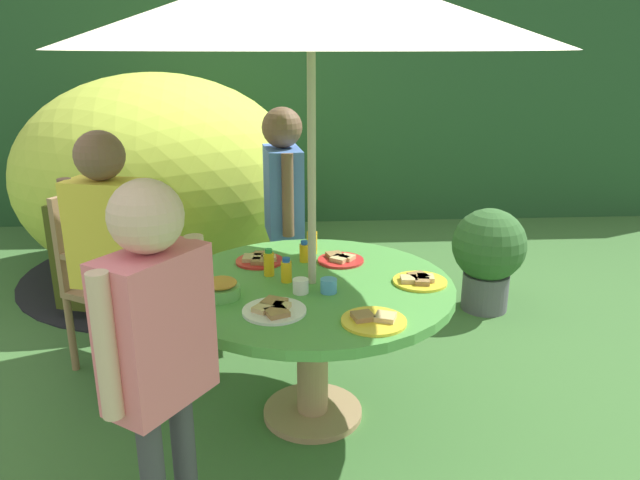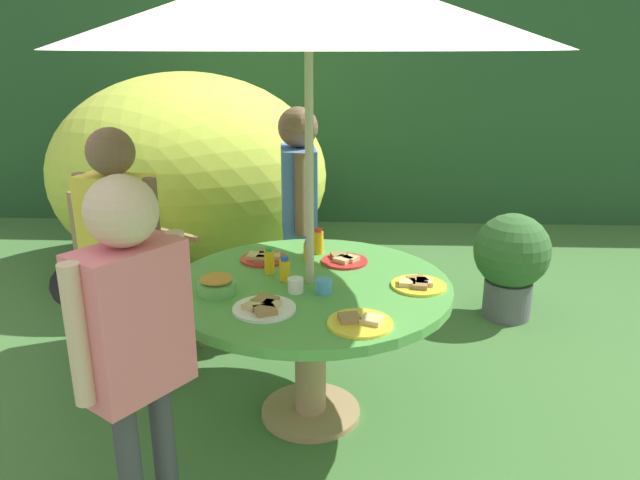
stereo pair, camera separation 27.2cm
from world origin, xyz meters
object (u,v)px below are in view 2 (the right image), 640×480
Objects in this scene: dome_tent at (189,175)px; juice_bottle_mid_right at (269,261)px; plate_center_front at (264,258)px; wooden_chair at (129,261)px; plate_far_right at (264,307)px; juice_bottle_mid_left at (318,242)px; snack_bowl at (217,284)px; juice_bottle_far_left at (308,252)px; plate_near_right at (360,322)px; cup_near at (296,285)px; potted_plant at (511,259)px; child_in_blue_shirt at (299,192)px; juice_bottle_near_left at (285,269)px; child_in_yellow_shirt at (119,228)px; garden_table at (310,307)px; child_in_pink_shirt at (133,321)px; plate_back_edge at (418,284)px; plate_center_back at (344,260)px; patio_umbrella at (308,3)px; cup_far at (324,286)px.

juice_bottle_mid_right is at bearing -49.30° from dome_tent.
wooden_chair is at bearing 156.88° from plate_center_front.
plate_far_right is 0.73m from juice_bottle_mid_left.
juice_bottle_far_left is at bearing 48.78° from snack_bowl.
cup_near reaches higher than plate_near_right.
potted_plant is 2.98× the size of plate_center_front.
child_in_blue_shirt is 8.44× the size of snack_bowl.
juice_bottle_near_left is (0.05, 0.32, 0.04)m from plate_far_right.
child_in_yellow_shirt is at bearing 158.13° from cup_near.
child_in_pink_shirt is (-0.53, -0.77, 0.29)m from garden_table.
wooden_chair is at bearing -166.95° from potted_plant.
juice_bottle_mid_right is (-0.07, -0.85, -0.13)m from child_in_blue_shirt.
child_in_pink_shirt is 1.25m from plate_back_edge.
child_in_blue_shirt is at bearing 88.07° from plate_far_right.
child_in_pink_shirt is 5.25× the size of plate_near_right.
wooden_chair is 4.27× the size of plate_center_back.
dome_tent is at bearing 115.35° from plate_center_front.
patio_umbrella is 1.21m from plate_center_front.
dome_tent is 2.22m from snack_bowl.
juice_bottle_far_left is at bearing -78.08° from wooden_chair.
juice_bottle_mid_right is (-0.21, -0.29, -0.00)m from juice_bottle_mid_left.
plate_far_right is 3.75× the size of cup_near.
cup_far reaches higher than plate_near_right.
dome_tent is (-1.05, 1.98, -1.10)m from patio_umbrella.
cup_near is (-0.05, -0.11, 0.15)m from garden_table.
snack_bowl is 0.67× the size of plate_back_edge.
plate_back_edge and plate_far_right have the same top height.
child_in_blue_shirt is 1.76m from child_in_pink_shirt.
juice_bottle_mid_left is at bearing 6.98° from child_in_blue_shirt.
juice_bottle_mid_left is at bearing 23.51° from child_in_yellow_shirt.
patio_umbrella reaches higher than cup_far.
snack_bowl is 1.43× the size of juice_bottle_near_left.
cup_far is at bearing 2.63° from child_in_blue_shirt.
potted_plant is at bearing 91.27° from child_in_blue_shirt.
snack_bowl is at bearing 155.32° from plate_near_right.
patio_umbrella is at bearing -84.85° from juice_bottle_far_left.
wooden_chair is at bearing 146.48° from cup_far.
child_in_yellow_shirt reaches higher than juice_bottle_near_left.
patio_umbrella is 17.82× the size of juice_bottle_near_left.
cup_near is at bearing -95.78° from wooden_chair.
juice_bottle_mid_right is at bearing -125.81° from juice_bottle_mid_left.
garden_table is 1.23m from wooden_chair.
snack_bowl reaches higher than plate_center_back.
child_in_blue_shirt is at bearing 97.40° from garden_table.
plate_back_edge is 2.25× the size of juice_bottle_far_left.
garden_table is at bearing 19.78° from snack_bowl.
child_in_blue_shirt is 0.94m from juice_bottle_near_left.
child_in_yellow_shirt is 0.97m from cup_near.
child_in_blue_shirt is at bearing 104.38° from juice_bottle_mid_left.
patio_umbrella reaches higher than potted_plant.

